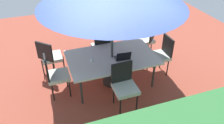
{
  "coord_description": "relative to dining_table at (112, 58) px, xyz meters",
  "views": [
    {
      "loc": [
        1.39,
        3.97,
        3.41
      ],
      "look_at": [
        0.0,
        0.0,
        0.58
      ],
      "focal_mm": 36.0,
      "sensor_mm": 36.0,
      "label": 1
    }
  ],
  "objects": [
    {
      "name": "ground_plane",
      "position": [
        0.0,
        0.0,
        -0.69
      ],
      "size": [
        10.0,
        10.0,
        0.02
      ],
      "primitive_type": "cube",
      "color": "brown"
    },
    {
      "name": "dining_table",
      "position": [
        0.0,
        0.0,
        0.0
      ],
      "size": [
        1.96,
        1.23,
        0.72
      ],
      "color": "silver",
      "rests_on": "ground_plane"
    },
    {
      "name": "chair_southwest",
      "position": [
        -1.28,
        -0.82,
        -0.12
      ],
      "size": [
        0.59,
        0.59,
        0.98
      ],
      "rotation": [
        0.0,
        0.0,
        0.83
      ],
      "color": "silver",
      "rests_on": "ground_plane"
    },
    {
      "name": "chair_south",
      "position": [
        -0.01,
        -0.8,
        -0.12
      ],
      "size": [
        0.46,
        0.47,
        0.98
      ],
      "rotation": [
        0.0,
        0.0,
        -0.06
      ],
      "color": "silver",
      "rests_on": "ground_plane"
    },
    {
      "name": "chair_west",
      "position": [
        -1.26,
        0.02,
        -0.12
      ],
      "size": [
        0.46,
        0.46,
        0.98
      ],
      "rotation": [
        0.0,
        0.0,
        1.55
      ],
      "color": "silver",
      "rests_on": "ground_plane"
    },
    {
      "name": "chair_southeast",
      "position": [
        1.3,
        -0.76,
        -0.12
      ],
      "size": [
        0.59,
        0.59,
        0.98
      ],
      "rotation": [
        0.0,
        0.0,
        5.5
      ],
      "color": "silver",
      "rests_on": "ground_plane"
    },
    {
      "name": "chair_east",
      "position": [
        1.28,
        0.0,
        -0.12
      ],
      "size": [
        0.46,
        0.46,
        0.98
      ],
      "rotation": [
        0.0,
        0.0,
        4.73
      ],
      "color": "silver",
      "rests_on": "ground_plane"
    },
    {
      "name": "chair_north",
      "position": [
        0.02,
        0.8,
        -0.12
      ],
      "size": [
        0.46,
        0.47,
        0.98
      ],
      "rotation": [
        0.0,
        0.0,
        3.17
      ],
      "color": "silver",
      "rests_on": "ground_plane"
    },
    {
      "name": "laptop",
      "position": [
        -0.19,
        0.17,
        0.09
      ],
      "size": [
        0.34,
        0.27,
        0.21
      ],
      "rotation": [
        0.0,
        0.0,
        -0.09
      ],
      "color": "#2D2D33",
      "rests_on": "dining_table"
    },
    {
      "name": "cup",
      "position": [
        0.48,
        0.04,
        0.1
      ],
      "size": [
        0.06,
        0.06,
        0.11
      ],
      "primitive_type": "cylinder",
      "color": "white",
      "rests_on": "dining_table"
    }
  ]
}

